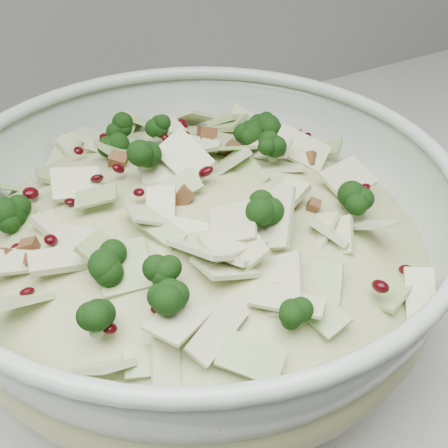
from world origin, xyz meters
name	(u,v)px	position (x,y,z in m)	size (l,w,h in m)	color
counter	(438,364)	(0.00, 1.70, 0.45)	(3.60, 0.60, 0.90)	silver
mixing_bowl	(198,255)	(-0.51, 1.60, 0.98)	(0.48, 0.48, 0.16)	#ACBDAF
salad	(197,230)	(-0.51, 1.60, 1.01)	(0.51, 0.51, 0.16)	#B5BD81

